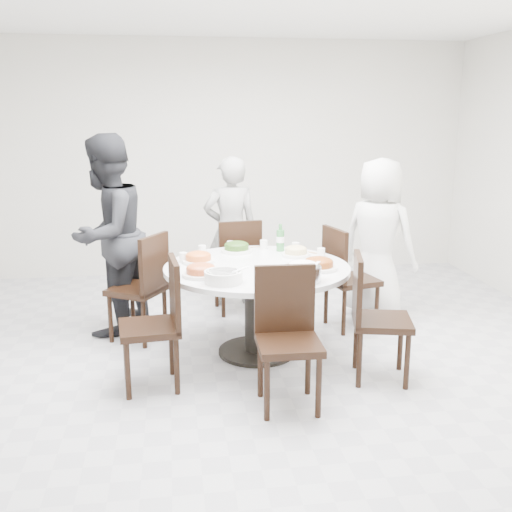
{
  "coord_description": "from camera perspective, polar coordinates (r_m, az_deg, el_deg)",
  "views": [
    {
      "loc": [
        -0.62,
        -4.28,
        1.96
      ],
      "look_at": [
        0.05,
        0.39,
        0.82
      ],
      "focal_mm": 42.0,
      "sensor_mm": 36.0,
      "label": 1
    }
  ],
  "objects": [
    {
      "name": "wall_back",
      "position": [
        7.33,
        -3.3,
        9.19
      ],
      "size": [
        6.0,
        0.01,
        2.8
      ],
      "primitive_type": "cube",
      "color": "silver",
      "rests_on": "ground"
    },
    {
      "name": "chair_n",
      "position": [
        5.96,
        -1.9,
        -0.85
      ],
      "size": [
        0.47,
        0.47,
        0.95
      ],
      "primitive_type": "cube",
      "rotation": [
        0.0,
        0.0,
        3.26
      ],
      "color": "black",
      "rests_on": "floor"
    },
    {
      "name": "diner_right",
      "position": [
        5.86,
        11.59,
        1.61
      ],
      "size": [
        0.88,
        0.88,
        1.55
      ],
      "primitive_type": "imported",
      "rotation": [
        0.0,
        0.0,
        2.34
      ],
      "color": "white",
      "rests_on": "floor"
    },
    {
      "name": "dish_greens",
      "position": [
        5.29,
        -1.86,
        0.76
      ],
      "size": [
        0.28,
        0.28,
        0.07
      ],
      "primitive_type": "cylinder",
      "color": "white",
      "rests_on": "dining_table"
    },
    {
      "name": "wall_front",
      "position": [
        1.53,
        16.55,
        -8.55
      ],
      "size": [
        6.0,
        0.01,
        2.8
      ],
      "primitive_type": "cube",
      "color": "silver",
      "rests_on": "ground"
    },
    {
      "name": "beverage_bottle",
      "position": [
        5.32,
        2.33,
        1.76
      ],
      "size": [
        0.07,
        0.07,
        0.24
      ],
      "primitive_type": "cylinder",
      "color": "#2F7537",
      "rests_on": "dining_table"
    },
    {
      "name": "chair_nw",
      "position": [
        5.32,
        -11.29,
        -2.91
      ],
      "size": [
        0.58,
        0.58,
        0.95
      ],
      "primitive_type": "cube",
      "rotation": [
        0.0,
        0.0,
        4.18
      ],
      "color": "black",
      "rests_on": "floor"
    },
    {
      "name": "dish_orange",
      "position": [
        4.94,
        -5.5,
        -0.23
      ],
      "size": [
        0.27,
        0.27,
        0.07
      ],
      "primitive_type": "cylinder",
      "color": "white",
      "rests_on": "dining_table"
    },
    {
      "name": "tea_cups",
      "position": [
        5.39,
        -0.85,
        1.04
      ],
      "size": [
        0.07,
        0.07,
        0.08
      ],
      "primitive_type": "cylinder",
      "color": "white",
      "rests_on": "dining_table"
    },
    {
      "name": "diner_middle",
      "position": [
        6.13,
        -2.41,
        2.35
      ],
      "size": [
        0.58,
        0.4,
        1.53
      ],
      "primitive_type": "imported",
      "rotation": [
        0.0,
        0.0,
        3.21
      ],
      "color": "black",
      "rests_on": "floor"
    },
    {
      "name": "diner_left",
      "position": [
        5.48,
        -13.99,
        1.92
      ],
      "size": [
        1.0,
        1.08,
        1.78
      ],
      "primitive_type": "imported",
      "rotation": [
        0.0,
        0.0,
        4.23
      ],
      "color": "black",
      "rests_on": "floor"
    },
    {
      "name": "dish_redbrown",
      "position": [
        4.74,
        5.98,
        -0.84
      ],
      "size": [
        0.3,
        0.3,
        0.07
      ],
      "primitive_type": "cylinder",
      "color": "white",
      "rests_on": "dining_table"
    },
    {
      "name": "chair_sw",
      "position": [
        4.38,
        -10.14,
        -6.48
      ],
      "size": [
        0.46,
        0.46,
        0.95
      ],
      "primitive_type": "cube",
      "rotation": [
        0.0,
        0.0,
        4.81
      ],
      "color": "black",
      "rests_on": "floor"
    },
    {
      "name": "soup_bowl",
      "position": [
        4.36,
        -3.13,
        -1.99
      ],
      "size": [
        0.28,
        0.28,
        0.09
      ],
      "primitive_type": "cylinder",
      "color": "white",
      "rests_on": "dining_table"
    },
    {
      "name": "dish_pale",
      "position": [
        5.15,
        3.81,
        0.34
      ],
      "size": [
        0.24,
        0.24,
        0.07
      ],
      "primitive_type": "cylinder",
      "color": "white",
      "rests_on": "dining_table"
    },
    {
      "name": "chopsticks",
      "position": [
        5.47,
        -1.14,
        0.87
      ],
      "size": [
        0.24,
        0.04,
        0.01
      ],
      "primitive_type": null,
      "color": "#AA7F5B",
      "rests_on": "dining_table"
    },
    {
      "name": "dish_tofu",
      "position": [
        4.54,
        -5.26,
        -1.45
      ],
      "size": [
        0.29,
        0.29,
        0.07
      ],
      "primitive_type": "cylinder",
      "color": "white",
      "rests_on": "dining_table"
    },
    {
      "name": "chair_se",
      "position": [
        4.54,
        11.93,
        -5.84
      ],
      "size": [
        0.51,
        0.51,
        0.95
      ],
      "primitive_type": "cube",
      "rotation": [
        0.0,
        0.0,
        7.62
      ],
      "color": "black",
      "rests_on": "floor"
    },
    {
      "name": "chair_s",
      "position": [
        4.03,
        3.16,
        -8.09
      ],
      "size": [
        0.43,
        0.43,
        0.95
      ],
      "primitive_type": "cube",
      "rotation": [
        0.0,
        0.0,
        6.26
      ],
      "color": "black",
      "rests_on": "floor"
    },
    {
      "name": "floor",
      "position": [
        4.75,
        0.09,
        -10.78
      ],
      "size": [
        6.0,
        6.0,
        0.01
      ],
      "primitive_type": "cube",
      "color": "#B9B8BE",
      "rests_on": "ground"
    },
    {
      "name": "dining_table",
      "position": [
        4.93,
        0.08,
        -5.17
      ],
      "size": [
        1.5,
        1.5,
        0.75
      ],
      "primitive_type": "cylinder",
      "color": "white",
      "rests_on": "floor"
    },
    {
      "name": "rice_bowl",
      "position": [
        4.4,
        4.51,
        -1.67
      ],
      "size": [
        0.27,
        0.27,
        0.11
      ],
      "primitive_type": "cylinder",
      "color": "silver",
      "rests_on": "dining_table"
    },
    {
      "name": "chair_ne",
      "position": [
        5.57,
        9.12,
        -2.06
      ],
      "size": [
        0.51,
        0.51,
        0.95
      ],
      "primitive_type": "cube",
      "rotation": [
        0.0,
        0.0,
        1.8
      ],
      "color": "black",
      "rests_on": "floor"
    }
  ]
}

